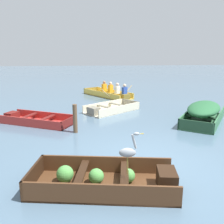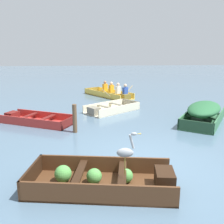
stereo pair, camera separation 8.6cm
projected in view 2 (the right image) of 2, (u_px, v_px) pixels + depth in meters
name	position (u px, v px, depth m)	size (l,w,h in m)	color
ground_plane	(144.00, 163.00, 6.20)	(80.00, 80.00, 0.00)	slate
dinghy_dark_varnish_foreground	(104.00, 180.00, 5.07)	(3.06, 1.65, 0.41)	#4C2D19
skiff_green_near_moored	(204.00, 111.00, 9.61)	(2.67, 3.12, 0.77)	#387047
skiff_red_mid_moored	(35.00, 120.00, 9.62)	(2.99, 2.20, 0.32)	#AD2D28
skiff_cream_far_moored	(110.00, 109.00, 11.30)	(2.68, 2.44, 0.35)	beige
rowboat_yellow_with_crew	(111.00, 93.00, 14.91)	(2.94, 3.45, 0.90)	#E5BC47
heron_on_dinghy	(126.00, 151.00, 4.68)	(0.45, 0.16, 0.84)	olive
mooring_post	(75.00, 119.00, 8.38)	(0.15, 0.15, 0.97)	brown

